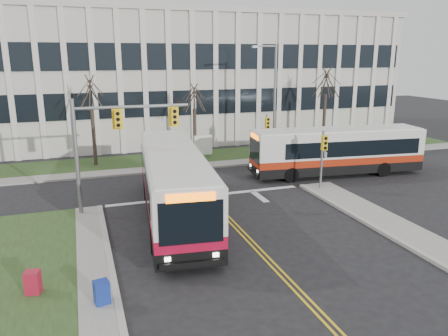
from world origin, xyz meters
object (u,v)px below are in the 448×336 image
Objects in this scene: bus_cross at (337,152)px; newspaper_box_red at (33,284)px; streetlight at (273,95)px; bus_main at (174,186)px; newspaper_box_blue at (102,294)px; directory_sign at (203,145)px.

newspaper_box_red is (-19.29, -10.74, -1.15)m from bus_cross.
streetlight is 0.75× the size of bus_cross.
streetlight is at bearing 52.31° from bus_main.
newspaper_box_red is at bearing 135.98° from newspaper_box_blue.
bus_cross is (7.72, -7.54, 0.46)m from directory_sign.
directory_sign is 2.11× the size of newspaper_box_red.
bus_cross is 12.83× the size of newspaper_box_red.
newspaper_box_blue is (-17.02, -12.24, -1.15)m from bus_cross.
newspaper_box_blue is (-9.30, -19.78, -0.70)m from directory_sign.
directory_sign reaches higher than newspaper_box_blue.
newspaper_box_blue is 1.00× the size of newspaper_box_red.
streetlight is at bearing -154.41° from bus_cross.
directory_sign is at bearing 54.25° from newspaper_box_blue.
bus_cross is at bearing 25.16° from newspaper_box_blue.
bus_main is 13.69m from bus_cross.
newspaper_box_blue is at bearing -115.18° from directory_sign.
bus_main is 13.82× the size of newspaper_box_red.
directory_sign is 13.30m from bus_main.
bus_cross is at bearing -70.67° from streetlight.
bus_main is 13.82× the size of newspaper_box_blue.
bus_cross is 22.11m from newspaper_box_red.
bus_cross reaches higher than directory_sign.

